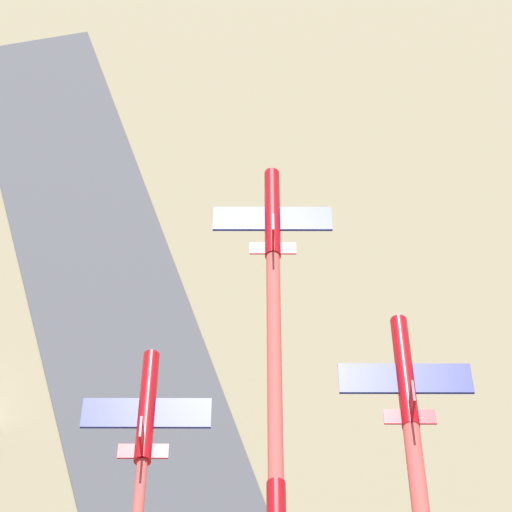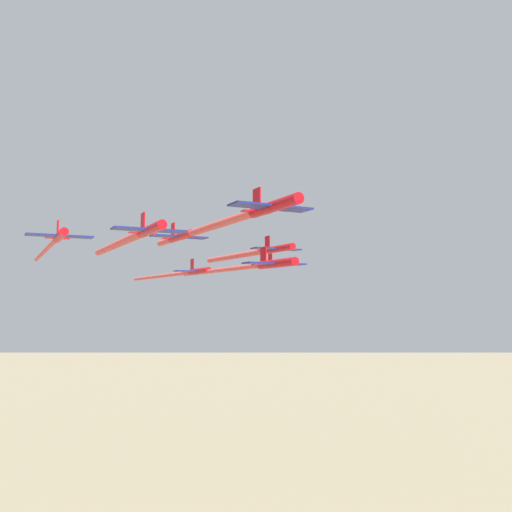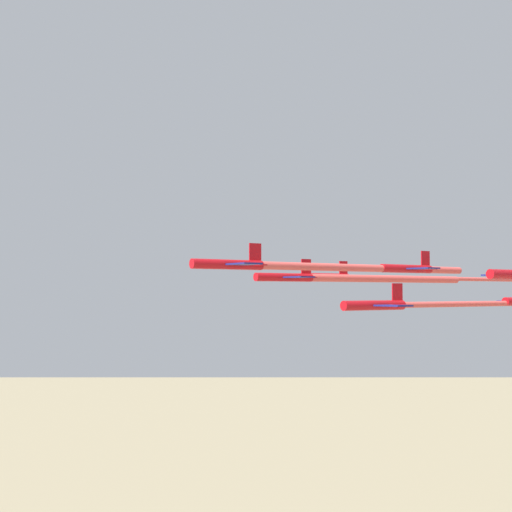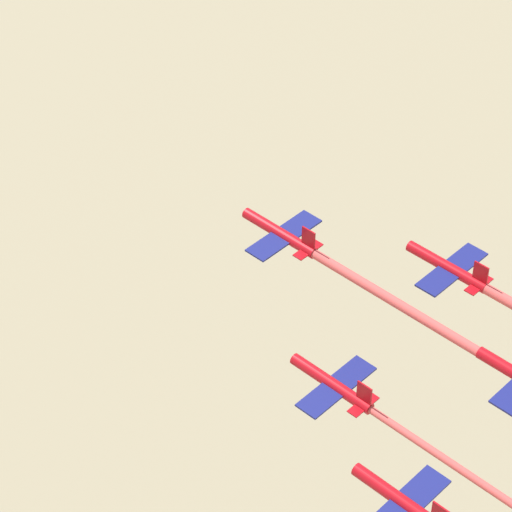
{
  "view_description": "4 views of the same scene",
  "coord_description": "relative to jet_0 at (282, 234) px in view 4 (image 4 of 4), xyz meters",
  "views": [
    {
      "loc": [
        -40.73,
        -12.69,
        192.63
      ],
      "look_at": [
        24.69,
        28.29,
        121.09
      ],
      "focal_mm": 85.0,
      "sensor_mm": 36.0,
      "label": 1
    },
    {
      "loc": [
        86.25,
        31.28,
        112.91
      ],
      "look_at": [
        21.96,
        25.9,
        118.12
      ],
      "focal_mm": 35.0,
      "sensor_mm": 36.0,
      "label": 2
    },
    {
      "loc": [
        28.83,
        124.27,
        119.88
      ],
      "look_at": [
        24.18,
        32.56,
        124.53
      ],
      "focal_mm": 50.0,
      "sensor_mm": 36.0,
      "label": 3
    },
    {
      "loc": [
        -78.59,
        58.72,
        214.92
      ],
      "look_at": [
        24.22,
        32.36,
        123.76
      ],
      "focal_mm": 85.0,
      "sensor_mm": 36.0,
      "label": 4
    }
  ],
  "objects": [
    {
      "name": "jet_0",
      "position": [
        0.0,
        0.0,
        0.0
      ],
      "size": [
        10.52,
        10.32,
        3.72
      ],
      "rotation": [
        0.0,
        0.0,
        5.27
      ],
      "color": "#B20C14"
    },
    {
      "name": "smoke_trail_0",
      "position": [
        -22.1,
        -13.81,
        -0.05
      ],
      "size": [
        36.18,
        23.19,
        1.13
      ],
      "rotation": [
        0.0,
        0.0,
        5.27
      ],
      "color": "#D84C47"
    },
    {
      "name": "jet_1",
      "position": [
        -19.96,
        -0.53,
        -5.52
      ],
      "size": [
        10.52,
        10.32,
        3.72
      ],
      "rotation": [
        0.0,
        0.0,
        5.27
      ],
      "color": "#B20C14"
    },
    {
      "name": "jet_3",
      "position": [
        -39.91,
        -1.06,
        -1.28
      ],
      "size": [
        10.52,
        10.32,
        3.72
      ],
      "rotation": [
        0.0,
        0.0,
        5.27
      ],
      "color": "#B20C14"
    },
    {
      "name": "jet_2",
      "position": [
        -9.23,
        -17.7,
        -1.35
      ],
      "size": [
        10.52,
        10.32,
        3.72
      ],
      "rotation": [
        0.0,
        0.0,
        5.27
      ],
      "color": "#B20C14"
    }
  ]
}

